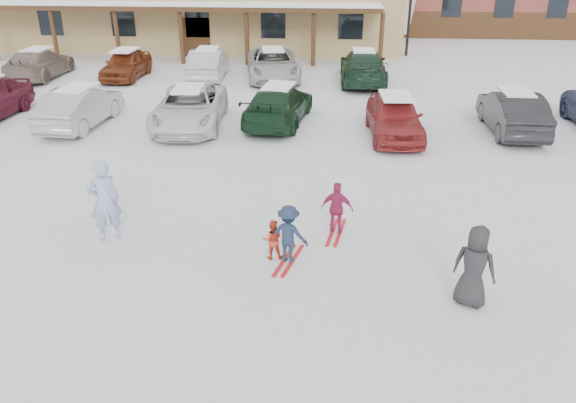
# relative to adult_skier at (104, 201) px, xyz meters

# --- Properties ---
(ground) EXTENTS (160.00, 160.00, 0.00)m
(ground) POSITION_rel_adult_skier_xyz_m (3.77, -0.81, -0.95)
(ground) COLOR white
(ground) RESTS_ON ground
(adult_skier) EXTENTS (0.83, 0.75, 1.90)m
(adult_skier) POSITION_rel_adult_skier_xyz_m (0.00, 0.00, 0.00)
(adult_skier) COLOR #97A6D4
(adult_skier) RESTS_ON ground
(toddler_red) EXTENTS (0.47, 0.39, 0.89)m
(toddler_red) POSITION_rel_adult_skier_xyz_m (3.81, -0.55, -0.50)
(toddler_red) COLOR #BD361F
(toddler_red) RESTS_ON ground
(child_navy) EXTENTS (0.92, 0.66, 1.29)m
(child_navy) POSITION_rel_adult_skier_xyz_m (4.15, -0.65, -0.31)
(child_navy) COLOR #192840
(child_navy) RESTS_ON ground
(skis_child_navy) EXTENTS (0.53, 1.41, 0.03)m
(skis_child_navy) POSITION_rel_adult_skier_xyz_m (4.15, -0.65, -0.94)
(skis_child_navy) COLOR red
(skis_child_navy) RESTS_ON ground
(child_magenta) EXTENTS (0.78, 0.43, 1.27)m
(child_magenta) POSITION_rel_adult_skier_xyz_m (5.15, 0.70, -0.32)
(child_magenta) COLOR #A42254
(child_magenta) RESTS_ON ground
(skis_child_magenta) EXTENTS (0.43, 1.41, 0.03)m
(skis_child_magenta) POSITION_rel_adult_skier_xyz_m (5.15, 0.70, -0.94)
(skis_child_magenta) COLOR red
(skis_child_magenta) RESTS_ON ground
(bystander_dark) EXTENTS (0.93, 0.82, 1.61)m
(bystander_dark) POSITION_rel_adult_skier_xyz_m (7.65, -1.90, -0.15)
(bystander_dark) COLOR #262628
(bystander_dark) RESTS_ON ground
(parked_car_1) EXTENTS (1.74, 4.41, 1.43)m
(parked_car_1) POSITION_rel_adult_skier_xyz_m (-4.19, 8.30, -0.24)
(parked_car_1) COLOR #A2A1A5
(parked_car_1) RESTS_ON ground
(parked_car_2) EXTENTS (2.74, 5.24, 1.41)m
(parked_car_2) POSITION_rel_adult_skier_xyz_m (-0.22, 8.61, -0.25)
(parked_car_2) COLOR white
(parked_car_2) RESTS_ON ground
(parked_car_3) EXTENTS (2.52, 5.00, 1.39)m
(parked_car_3) POSITION_rel_adult_skier_xyz_m (2.95, 9.28, -0.26)
(parked_car_3) COLOR black
(parked_car_3) RESTS_ON ground
(parked_car_4) EXTENTS (1.93, 4.33, 1.45)m
(parked_car_4) POSITION_rel_adult_skier_xyz_m (7.07, 8.00, -0.23)
(parked_car_4) COLOR maroon
(parked_car_4) RESTS_ON ground
(parked_car_5) EXTENTS (1.57, 4.43, 1.46)m
(parked_car_5) POSITION_rel_adult_skier_xyz_m (11.26, 8.88, -0.22)
(parked_car_5) COLOR black
(parked_car_5) RESTS_ON ground
(parked_car_7) EXTENTS (2.14, 4.92, 1.41)m
(parked_car_7) POSITION_rel_adult_skier_xyz_m (-9.56, 15.87, -0.25)
(parked_car_7) COLOR gray
(parked_car_7) RESTS_ON ground
(parked_car_8) EXTENTS (1.65, 4.07, 1.38)m
(parked_car_8) POSITION_rel_adult_skier_xyz_m (-5.26, 16.15, -0.26)
(parked_car_8) COLOR maroon
(parked_car_8) RESTS_ON ground
(parked_car_9) EXTENTS (1.82, 4.48, 1.44)m
(parked_car_9) POSITION_rel_adult_skier_xyz_m (-1.23, 16.47, -0.23)
(parked_car_9) COLOR #B3B4B9
(parked_car_9) RESTS_ON ground
(parked_car_10) EXTENTS (3.25, 5.56, 1.45)m
(parked_car_10) POSITION_rel_adult_skier_xyz_m (1.96, 16.58, -0.22)
(parked_car_10) COLOR #B9B9B9
(parked_car_10) RESTS_ON ground
(parked_car_11) EXTENTS (2.15, 5.27, 1.53)m
(parked_car_11) POSITION_rel_adult_skier_xyz_m (6.31, 16.13, -0.19)
(parked_car_11) COLOR #183322
(parked_car_11) RESTS_ON ground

